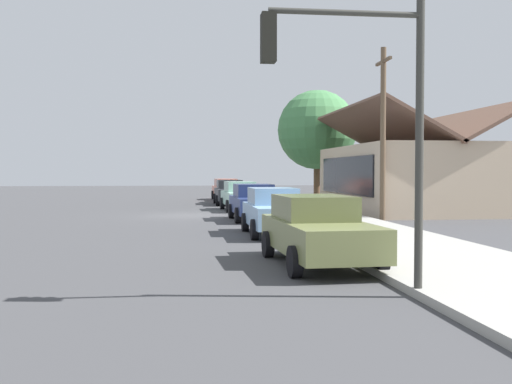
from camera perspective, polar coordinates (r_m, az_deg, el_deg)
ground_plane at (r=29.05m, az=-6.23°, el=-2.27°), size 120.00×120.00×0.00m
sidewalk_curb at (r=29.66m, az=4.66°, el=-2.02°), size 60.00×4.20×0.16m
car_coral at (r=44.70m, az=-2.87°, el=0.28°), size 4.70×2.14×1.59m
car_charcoal at (r=38.57m, az=-2.53°, el=0.01°), size 4.64×2.01×1.59m
car_seafoam at (r=32.64m, az=-1.50°, el=-0.36°), size 4.62×2.10×1.59m
car_navy at (r=26.10m, az=-0.16°, el=-0.95°), size 4.35×2.11×1.59m
car_skyblue at (r=20.14m, az=1.76°, el=-1.83°), size 4.35×1.96×1.59m
car_olive at (r=13.79m, az=5.92°, el=-3.61°), size 4.78×2.19×1.59m
storefront_building at (r=33.45m, az=14.70°, el=1.52°), size 12.59×7.67×5.62m
shade_tree at (r=41.18m, az=5.89°, el=5.96°), size 5.45×5.45×7.74m
traffic_light_main at (r=10.21m, az=9.90°, el=9.44°), size 0.37×2.79×5.20m
utility_pole_wooden at (r=26.32m, az=12.12°, el=5.81°), size 1.80×0.24×7.50m
fire_hydrant_red at (r=39.89m, az=-0.40°, el=-0.38°), size 0.22×0.22×0.71m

